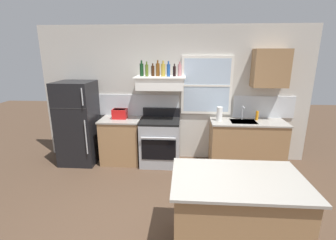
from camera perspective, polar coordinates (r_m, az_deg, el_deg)
The scene contains 21 objects.
ground_plane at distance 3.46m, azimuth -0.61°, elevation -23.59°, with size 16.00×16.00×0.00m, color #4C3828.
back_wall at distance 4.97m, azimuth 1.76°, elevation 5.98°, with size 5.40×0.11×2.70m.
refrigerator at distance 5.16m, azimuth -20.41°, elevation -0.66°, with size 0.70×0.72×1.65m.
counter_left_of_stove at distance 5.05m, azimuth -10.87°, elevation -4.69°, with size 0.79×0.63×0.91m.
toaster at distance 4.92m, azimuth -11.28°, elevation 1.49°, with size 0.30×0.20×0.19m.
stove_range at distance 4.87m, azimuth -1.81°, elevation -5.07°, with size 0.76×0.69×1.09m.
range_hood_shelf at distance 4.68m, azimuth -1.82°, elevation 8.74°, with size 0.96×0.52×0.24m.
bottle_dark_green_wine at distance 4.72m, azimuth -6.21°, elevation 11.71°, with size 0.07×0.07×0.30m.
bottle_olive_oil_square at distance 4.67m, azimuth -5.01°, elevation 11.59°, with size 0.06×0.06×0.27m.
bottle_brown_stout at distance 4.73m, azimuth -3.59°, elevation 11.49°, with size 0.06×0.06×0.24m.
bottle_amber_wine at distance 4.71m, azimuth -2.41°, elevation 11.79°, with size 0.07×0.07×0.30m.
bottle_champagne_gold_foil at distance 4.65m, azimuth -1.14°, elevation 11.71°, with size 0.08×0.08×0.29m.
bottle_blue_liqueur at distance 4.62m, azimuth 0.10°, elevation 11.66°, with size 0.07×0.07×0.28m.
bottle_balsamic_dark at distance 4.66m, azimuth 1.51°, elevation 11.43°, with size 0.06×0.06×0.23m.
bottle_rose_pink at distance 4.69m, azimuth 2.76°, elevation 11.63°, with size 0.07×0.07×0.27m.
counter_right_with_sink at distance 5.04m, azimuth 17.94°, elevation -5.23°, with size 1.43×0.63×0.91m.
sink_faucet at distance 4.92m, azimuth 17.16°, elevation 2.02°, with size 0.03×0.17×0.28m.
paper_towel_roll at distance 4.76m, azimuth 12.00°, elevation 1.42°, with size 0.11×0.11×0.27m, color white.
dish_soap_bottle at distance 5.02m, azimuth 20.19°, elevation 1.00°, with size 0.06×0.06×0.18m, color orange.
kitchen_island at distance 2.97m, azimuth 15.54°, elevation -20.64°, with size 1.40×0.90×0.91m.
upper_cabinet_right at distance 4.97m, azimuth 22.96°, elevation 11.14°, with size 0.64×0.32×0.70m.
Camera 1 is at (0.22, -2.67, 2.18)m, focal length 25.93 mm.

